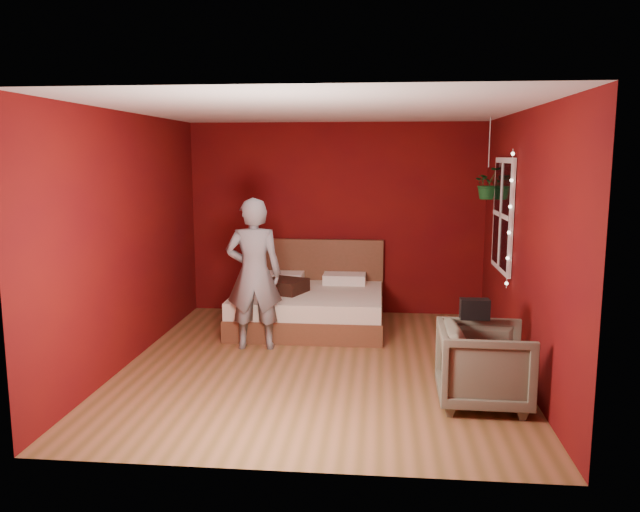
{
  "coord_description": "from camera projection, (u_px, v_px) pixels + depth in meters",
  "views": [
    {
      "loc": [
        0.61,
        -6.22,
        2.16
      ],
      "look_at": [
        -0.04,
        0.4,
        1.08
      ],
      "focal_mm": 35.0,
      "sensor_mm": 36.0,
      "label": 1
    }
  ],
  "objects": [
    {
      "name": "handbag",
      "position": [
        475.0,
        309.0,
        5.56
      ],
      "size": [
        0.26,
        0.13,
        0.18
      ],
      "primitive_type": "cube",
      "rotation": [
        0.0,
        0.0,
        0.01
      ],
      "color": "black",
      "rests_on": "armchair"
    },
    {
      "name": "armchair",
      "position": [
        484.0,
        365.0,
        5.41
      ],
      "size": [
        0.79,
        0.77,
        0.71
      ],
      "primitive_type": "imported",
      "rotation": [
        0.0,
        0.0,
        1.55
      ],
      "color": "#696A53",
      "rests_on": "ground"
    },
    {
      "name": "room_walls",
      "position": [
        320.0,
        204.0,
        6.25
      ],
      "size": [
        4.04,
        4.54,
        2.62
      ],
      "color": "#610E0A",
      "rests_on": "ground"
    },
    {
      "name": "person",
      "position": [
        254.0,
        274.0,
        6.95
      ],
      "size": [
        0.66,
        0.47,
        1.7
      ],
      "primitive_type": "imported",
      "rotation": [
        0.0,
        0.0,
        3.25
      ],
      "color": "gray",
      "rests_on": "ground"
    },
    {
      "name": "window",
      "position": [
        502.0,
        215.0,
        6.97
      ],
      "size": [
        0.05,
        0.97,
        1.27
      ],
      "color": "white",
      "rests_on": "room_walls"
    },
    {
      "name": "hanging_plant",
      "position": [
        488.0,
        183.0,
        7.45
      ],
      "size": [
        0.43,
        0.4,
        0.96
      ],
      "color": "silver",
      "rests_on": "room_walls"
    },
    {
      "name": "floor",
      "position": [
        320.0,
        364.0,
        6.51
      ],
      "size": [
        4.5,
        4.5,
        0.0
      ],
      "primitive_type": "plane",
      "color": "#945E3B",
      "rests_on": "ground"
    },
    {
      "name": "throw_pillow",
      "position": [
        285.0,
        286.0,
        7.77
      ],
      "size": [
        0.59,
        0.59,
        0.16
      ],
      "primitive_type": "cube",
      "rotation": [
        0.0,
        0.0,
        -0.38
      ],
      "color": "#321710",
      "rests_on": "bed"
    },
    {
      "name": "fairy_lights",
      "position": [
        510.0,
        220.0,
        6.46
      ],
      "size": [
        0.04,
        0.04,
        1.45
      ],
      "color": "silver",
      "rests_on": "room_walls"
    },
    {
      "name": "bed",
      "position": [
        309.0,
        305.0,
        7.97
      ],
      "size": [
        1.87,
        1.59,
        1.03
      ],
      "color": "brown",
      "rests_on": "ground"
    }
  ]
}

